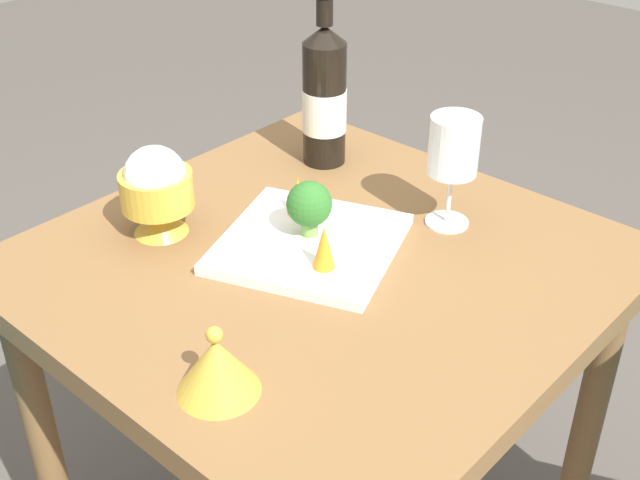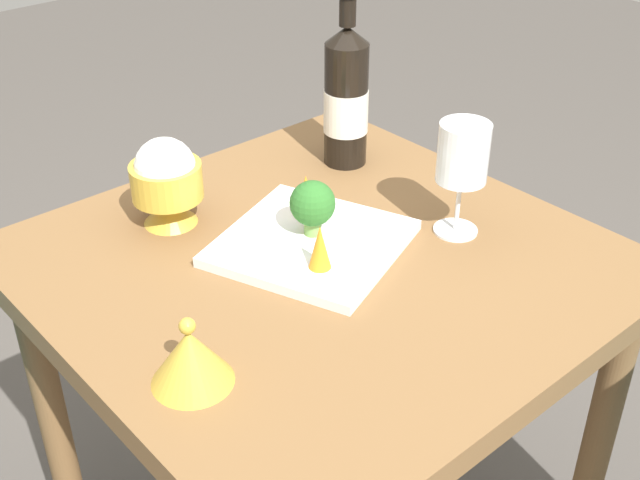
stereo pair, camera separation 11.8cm
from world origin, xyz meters
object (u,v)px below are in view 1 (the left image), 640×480
object	(u,v)px
wine_bottle	(324,95)
carrot_garnish_right	(298,195)
rice_bowl	(157,189)
serving_plate	(309,244)
carrot_garnish_left	(324,247)
broccoli_floret	(309,205)
wine_glass	(454,149)
rice_bowl_lid	(217,366)

from	to	relation	value
wine_bottle	carrot_garnish_right	world-z (taller)	wine_bottle
rice_bowl	serving_plate	bearing A→B (deg)	-149.79
carrot_garnish_left	broccoli_floret	bearing A→B (deg)	-34.33
rice_bowl	wine_glass	bearing A→B (deg)	-134.76
wine_bottle	carrot_garnish_left	distance (m)	0.37
wine_glass	rice_bowl	xyz separation A→B (m)	(0.31, 0.31, -0.05)
wine_bottle	wine_glass	world-z (taller)	wine_bottle
wine_bottle	rice_bowl_lid	size ratio (longest dim) A/B	3.16
serving_plate	carrot_garnish_left	size ratio (longest dim) A/B	4.89
rice_bowl_lid	serving_plate	bearing A→B (deg)	-66.35
wine_glass	rice_bowl_lid	world-z (taller)	wine_glass
wine_bottle	carrot_garnish_left	bearing A→B (deg)	131.73
wine_glass	rice_bowl_lid	bearing A→B (deg)	92.27
rice_bowl_lid	serving_plate	size ratio (longest dim) A/B	0.31
rice_bowl	broccoli_floret	distance (m)	0.23
wine_bottle	broccoli_floret	bearing A→B (deg)	127.23
carrot_garnish_left	wine_glass	bearing A→B (deg)	-100.87
carrot_garnish_left	carrot_garnish_right	world-z (taller)	carrot_garnish_left
wine_bottle	rice_bowl	bearing A→B (deg)	85.96
wine_glass	carrot_garnish_left	world-z (taller)	wine_glass
carrot_garnish_left	rice_bowl	bearing A→B (deg)	16.16
broccoli_floret	carrot_garnish_left	world-z (taller)	broccoli_floret
wine_bottle	wine_glass	size ratio (longest dim) A/B	1.76
carrot_garnish_left	serving_plate	bearing A→B (deg)	-31.61
wine_bottle	rice_bowl	world-z (taller)	wine_bottle
rice_bowl	carrot_garnish_left	bearing A→B (deg)	-163.84
rice_bowl_lid	carrot_garnish_right	bearing A→B (deg)	-60.30
wine_glass	rice_bowl	size ratio (longest dim) A/B	1.26
wine_glass	broccoli_floret	bearing A→B (deg)	57.26
rice_bowl_lid	carrot_garnish_right	size ratio (longest dim) A/B	1.57
wine_glass	carrot_garnish_left	size ratio (longest dim) A/B	2.71
broccoli_floret	wine_glass	bearing A→B (deg)	-122.74
wine_glass	broccoli_floret	distance (m)	0.23
broccoli_floret	wine_bottle	bearing A→B (deg)	-52.77
carrot_garnish_right	serving_plate	bearing A→B (deg)	145.30
rice_bowl	broccoli_floret	bearing A→B (deg)	-146.31
wine_glass	rice_bowl	bearing A→B (deg)	45.24
serving_plate	carrot_garnish_left	bearing A→B (deg)	148.39
rice_bowl	rice_bowl_lid	world-z (taller)	rice_bowl
rice_bowl	carrot_garnish_left	xyz separation A→B (m)	(-0.27, -0.08, -0.02)
wine_glass	broccoli_floret	world-z (taller)	wine_glass
wine_glass	rice_bowl	world-z (taller)	wine_glass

